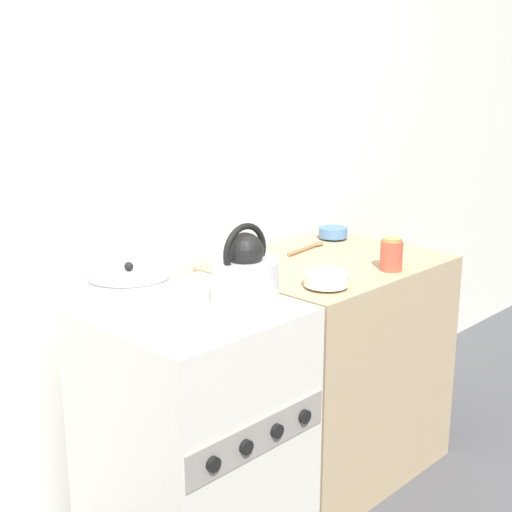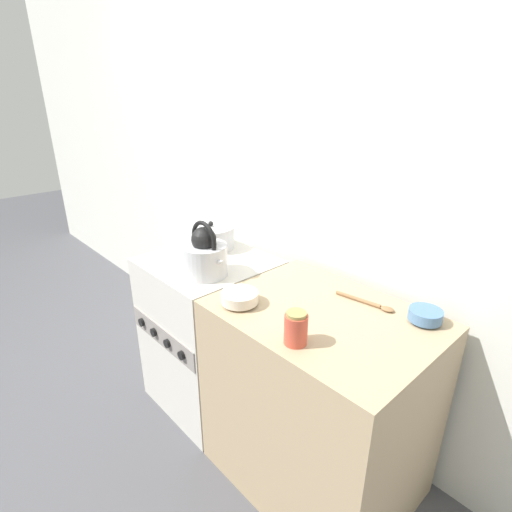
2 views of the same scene
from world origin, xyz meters
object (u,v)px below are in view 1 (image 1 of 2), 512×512
(cooking_pot, at_px, (130,290))
(enamel_bowl, at_px, (326,279))
(stove, at_px, (194,435))
(kettle, at_px, (246,275))
(storage_jar, at_px, (391,255))
(small_ceramic_bowl, at_px, (333,233))

(cooking_pot, height_order, enamel_bowl, cooking_pot)
(stove, height_order, kettle, kettle)
(kettle, bearing_deg, cooking_pot, 138.86)
(stove, xyz_separation_m, cooking_pot, (-0.13, 0.13, 0.49))
(cooking_pot, bearing_deg, enamel_bowl, -26.81)
(kettle, xyz_separation_m, enamel_bowl, (0.32, -0.06, -0.07))
(stove, distance_m, storage_jar, 0.95)
(cooking_pot, height_order, small_ceramic_bowl, cooking_pot)
(stove, xyz_separation_m, storage_jar, (0.79, -0.20, 0.49))
(enamel_bowl, relative_size, small_ceramic_bowl, 1.23)
(stove, height_order, cooking_pot, cooking_pot)
(enamel_bowl, bearing_deg, stove, 159.79)
(enamel_bowl, bearing_deg, small_ceramic_bowl, 36.46)
(kettle, relative_size, small_ceramic_bowl, 2.15)
(stove, height_order, storage_jar, storage_jar)
(storage_jar, bearing_deg, enamel_bowl, 174.30)
(stove, distance_m, kettle, 0.56)
(enamel_bowl, height_order, storage_jar, storage_jar)
(stove, distance_m, enamel_bowl, 0.67)
(storage_jar, bearing_deg, small_ceramic_bowl, 62.48)
(kettle, xyz_separation_m, small_ceramic_bowl, (0.89, 0.36, -0.07))
(cooking_pot, xyz_separation_m, small_ceramic_bowl, (1.16, 0.13, -0.03))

